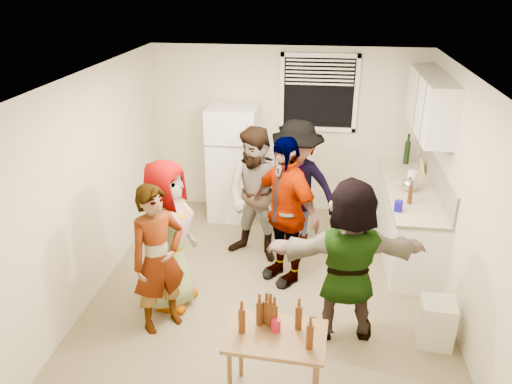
# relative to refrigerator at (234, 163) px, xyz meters

# --- Properties ---
(room) EXTENTS (4.00, 4.50, 2.50)m
(room) POSITION_rel_refrigerator_xyz_m (0.75, -1.88, -0.85)
(room) COLOR beige
(room) RESTS_ON ground
(window) EXTENTS (1.12, 0.10, 1.06)m
(window) POSITION_rel_refrigerator_xyz_m (1.20, 0.33, 1.00)
(window) COLOR white
(window) RESTS_ON room
(refrigerator) EXTENTS (0.70, 0.70, 1.70)m
(refrigerator) POSITION_rel_refrigerator_xyz_m (0.00, 0.00, 0.00)
(refrigerator) COLOR white
(refrigerator) RESTS_ON ground
(counter_lower) EXTENTS (0.60, 2.20, 0.86)m
(counter_lower) POSITION_rel_refrigerator_xyz_m (2.45, -0.73, -0.42)
(counter_lower) COLOR white
(counter_lower) RESTS_ON ground
(countertop) EXTENTS (0.64, 2.22, 0.04)m
(countertop) POSITION_rel_refrigerator_xyz_m (2.45, -0.73, 0.03)
(countertop) COLOR beige
(countertop) RESTS_ON counter_lower
(backsplash) EXTENTS (0.03, 2.20, 0.36)m
(backsplash) POSITION_rel_refrigerator_xyz_m (2.74, -0.73, 0.23)
(backsplash) COLOR beige
(backsplash) RESTS_ON countertop
(upper_cabinets) EXTENTS (0.34, 1.60, 0.70)m
(upper_cabinets) POSITION_rel_refrigerator_xyz_m (2.58, -0.53, 1.10)
(upper_cabinets) COLOR white
(upper_cabinets) RESTS_ON room
(kettle) EXTENTS (0.27, 0.24, 0.20)m
(kettle) POSITION_rel_refrigerator_xyz_m (2.40, -0.85, 0.05)
(kettle) COLOR silver
(kettle) RESTS_ON countertop
(paper_towel) EXTENTS (0.12, 0.12, 0.25)m
(paper_towel) POSITION_rel_refrigerator_xyz_m (2.43, -0.79, 0.05)
(paper_towel) COLOR white
(paper_towel) RESTS_ON countertop
(wine_bottle) EXTENTS (0.08, 0.08, 0.33)m
(wine_bottle) POSITION_rel_refrigerator_xyz_m (2.50, 0.16, 0.05)
(wine_bottle) COLOR black
(wine_bottle) RESTS_ON countertop
(beer_bottle_counter) EXTENTS (0.05, 0.05, 0.21)m
(beer_bottle_counter) POSITION_rel_refrigerator_xyz_m (2.35, -1.23, 0.05)
(beer_bottle_counter) COLOR #47230C
(beer_bottle_counter) RESTS_ON countertop
(blue_cup) EXTENTS (0.10, 0.10, 0.13)m
(blue_cup) POSITION_rel_refrigerator_xyz_m (2.19, -1.46, 0.05)
(blue_cup) COLOR #1109AB
(blue_cup) RESTS_ON countertop
(picture_frame) EXTENTS (0.02, 0.20, 0.17)m
(picture_frame) POSITION_rel_refrigerator_xyz_m (2.67, -0.15, 0.13)
(picture_frame) COLOR #E8E45B
(picture_frame) RESTS_ON countertop
(trash_bin) EXTENTS (0.35, 0.35, 0.48)m
(trash_bin) POSITION_rel_refrigerator_xyz_m (2.49, -2.61, -0.60)
(trash_bin) COLOR silver
(trash_bin) RESTS_ON ground
(beer_bottle_table) EXTENTS (0.06, 0.06, 0.24)m
(beer_bottle_table) POSITION_rel_refrigerator_xyz_m (0.91, -3.44, -0.15)
(beer_bottle_table) COLOR #47230C
(beer_bottle_table) RESTS_ON serving_table
(red_cup) EXTENTS (0.08, 0.08, 0.11)m
(red_cup) POSITION_rel_refrigerator_xyz_m (0.96, -3.50, -0.15)
(red_cup) COLOR maroon
(red_cup) RESTS_ON serving_table
(guest_grey) EXTENTS (1.83, 1.14, 0.54)m
(guest_grey) POSITION_rel_refrigerator_xyz_m (-0.31, -2.30, -0.85)
(guest_grey) COLOR #979797
(guest_grey) RESTS_ON ground
(guest_stripe) EXTENTS (1.54, 1.55, 0.38)m
(guest_stripe) POSITION_rel_refrigerator_xyz_m (-0.30, -2.70, -0.85)
(guest_stripe) COLOR #141933
(guest_stripe) RESTS_ON ground
(guest_back_left) EXTENTS (1.37, 1.93, 0.66)m
(guest_back_left) POSITION_rel_refrigerator_xyz_m (0.52, -1.21, -0.85)
(guest_back_left) COLOR brown
(guest_back_left) RESTS_ON ground
(guest_back_right) EXTENTS (1.55, 2.02, 0.67)m
(guest_back_right) POSITION_rel_refrigerator_xyz_m (0.98, -0.96, -0.85)
(guest_back_right) COLOR #46464B
(guest_back_right) RESTS_ON ground
(guest_black) EXTENTS (2.02, 2.04, 0.44)m
(guest_black) POSITION_rel_refrigerator_xyz_m (0.89, -1.65, -0.85)
(guest_black) COLOR black
(guest_black) RESTS_ON ground
(guest_orange) EXTENTS (1.82, 1.93, 0.51)m
(guest_orange) POSITION_rel_refrigerator_xyz_m (1.59, -2.58, -0.85)
(guest_orange) COLOR #D38E47
(guest_orange) RESTS_ON ground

